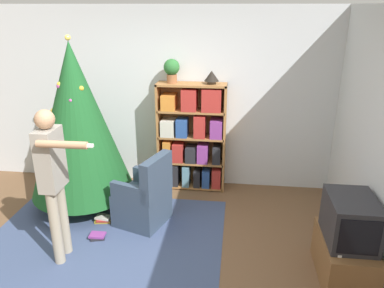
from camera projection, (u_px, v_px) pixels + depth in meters
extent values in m
plane|color=brown|center=(135.00, 266.00, 3.95)|extent=(14.00, 14.00, 0.00)
cube|color=silver|center=(168.00, 98.00, 5.48)|extent=(8.00, 0.10, 2.60)
cube|color=#3D4C70|center=(106.00, 237.00, 4.43)|extent=(2.74, 2.04, 0.01)
cube|color=#A8703D|center=(159.00, 136.00, 5.46)|extent=(0.03, 0.30, 1.57)
cube|color=#A8703D|center=(224.00, 139.00, 5.35)|extent=(0.03, 0.30, 1.57)
cube|color=#A8703D|center=(192.00, 85.00, 5.14)|extent=(0.98, 0.30, 0.03)
cube|color=#A8703D|center=(193.00, 134.00, 5.54)|extent=(0.98, 0.01, 1.57)
cube|color=#A8703D|center=(192.00, 184.00, 5.67)|extent=(0.95, 0.30, 0.03)
cube|color=#2D7A42|center=(166.00, 174.00, 5.64)|extent=(0.10, 0.26, 0.29)
cube|color=#232328|center=(176.00, 173.00, 5.62)|extent=(0.10, 0.26, 0.33)
cube|color=#5B899E|center=(186.00, 175.00, 5.58)|extent=(0.10, 0.22, 0.31)
cube|color=#232328|center=(197.00, 177.00, 5.59)|extent=(0.09, 0.25, 0.25)
cube|color=#284C93|center=(206.00, 177.00, 5.57)|extent=(0.11, 0.24, 0.26)
cube|color=#B22D28|center=(216.00, 177.00, 5.54)|extent=(0.13, 0.23, 0.28)
cube|color=#A8703D|center=(192.00, 161.00, 5.54)|extent=(0.95, 0.30, 0.03)
cube|color=orange|center=(168.00, 150.00, 5.49)|extent=(0.11, 0.24, 0.30)
cube|color=#B22D28|center=(179.00, 151.00, 5.50)|extent=(0.15, 0.28, 0.27)
cube|color=#232328|center=(191.00, 153.00, 5.47)|extent=(0.15, 0.26, 0.23)
cube|color=#843889|center=(203.00, 153.00, 5.45)|extent=(0.15, 0.26, 0.27)
cube|color=#232328|center=(217.00, 154.00, 5.43)|extent=(0.11, 0.27, 0.25)
cube|color=#A8703D|center=(192.00, 136.00, 5.40)|extent=(0.95, 0.30, 0.03)
cube|color=beige|center=(168.00, 127.00, 5.38)|extent=(0.19, 0.27, 0.23)
cube|color=#284C93|center=(182.00, 127.00, 5.33)|extent=(0.16, 0.23, 0.26)
cube|color=#B22D28|center=(200.00, 126.00, 5.29)|extent=(0.16, 0.22, 0.32)
cube|color=#843889|center=(216.00, 128.00, 5.29)|extent=(0.17, 0.25, 0.26)
cube|color=#A8703D|center=(192.00, 111.00, 5.27)|extent=(0.95, 0.30, 0.03)
cube|color=orange|center=(169.00, 102.00, 5.25)|extent=(0.19, 0.28, 0.21)
cube|color=#B22D28|center=(189.00, 100.00, 5.19)|extent=(0.21, 0.25, 0.30)
cube|color=#B22D28|center=(212.00, 100.00, 5.14)|extent=(0.27, 0.21, 0.31)
cube|color=brown|center=(344.00, 258.00, 3.72)|extent=(0.47, 0.80, 0.44)
cube|color=#28282D|center=(350.00, 220.00, 3.57)|extent=(0.44, 0.60, 0.45)
cube|color=black|center=(360.00, 238.00, 3.29)|extent=(0.36, 0.01, 0.35)
cube|color=white|center=(338.00, 253.00, 3.43)|extent=(0.04, 0.12, 0.02)
cylinder|color=#4C3323|center=(86.00, 201.00, 5.15)|extent=(0.36, 0.36, 0.10)
cylinder|color=brown|center=(85.00, 194.00, 5.11)|extent=(0.08, 0.08, 0.12)
cone|color=#195123|center=(77.00, 121.00, 4.74)|extent=(1.33, 1.33, 1.98)
sphere|color=gold|center=(59.00, 84.00, 4.48)|extent=(0.06, 0.06, 0.06)
sphere|color=gold|center=(81.00, 88.00, 4.48)|extent=(0.06, 0.06, 0.06)
sphere|color=#B74C93|center=(45.00, 153.00, 4.85)|extent=(0.05, 0.05, 0.05)
sphere|color=#335BB2|center=(50.00, 139.00, 4.90)|extent=(0.05, 0.05, 0.05)
sphere|color=gold|center=(53.00, 111.00, 4.64)|extent=(0.07, 0.07, 0.07)
sphere|color=#B74C93|center=(71.00, 100.00, 4.43)|extent=(0.04, 0.04, 0.04)
sphere|color=gold|center=(67.00, 134.00, 5.15)|extent=(0.06, 0.06, 0.06)
sphere|color=#B74C93|center=(59.00, 86.00, 4.49)|extent=(0.07, 0.07, 0.07)
sphere|color=silver|center=(66.00, 117.00, 4.97)|extent=(0.04, 0.04, 0.04)
sphere|color=#B74C93|center=(62.00, 81.00, 4.62)|extent=(0.04, 0.04, 0.04)
sphere|color=#E5CC4C|center=(68.00, 38.00, 4.39)|extent=(0.07, 0.07, 0.07)
cube|color=#334256|center=(142.00, 207.00, 4.69)|extent=(0.71, 0.71, 0.42)
cube|color=#334256|center=(157.00, 177.00, 4.43)|extent=(0.29, 0.57, 0.50)
cube|color=#334256|center=(151.00, 177.00, 4.78)|extent=(0.50, 0.24, 0.20)
cube|color=#334256|center=(130.00, 193.00, 4.38)|extent=(0.50, 0.24, 0.20)
cylinder|color=#9E937F|center=(63.00, 219.00, 4.03)|extent=(0.11, 0.11, 0.84)
cylinder|color=#9E937F|center=(56.00, 228.00, 3.86)|extent=(0.11, 0.11, 0.84)
cube|color=gray|center=(50.00, 159.00, 3.69)|extent=(0.18, 0.32, 0.63)
cylinder|color=tan|center=(60.00, 155.00, 3.89)|extent=(0.07, 0.07, 0.50)
cylinder|color=tan|center=(62.00, 145.00, 3.40)|extent=(0.48, 0.08, 0.07)
cube|color=white|center=(87.00, 146.00, 3.37)|extent=(0.11, 0.04, 0.03)
sphere|color=tan|center=(45.00, 119.00, 3.55)|extent=(0.19, 0.19, 0.19)
cylinder|color=#935B38|center=(172.00, 79.00, 5.14)|extent=(0.14, 0.14, 0.12)
sphere|color=#2D7033|center=(172.00, 67.00, 5.09)|extent=(0.22, 0.22, 0.22)
cylinder|color=#473828|center=(211.00, 82.00, 5.10)|extent=(0.12, 0.12, 0.04)
cone|color=black|center=(212.00, 76.00, 5.06)|extent=(0.20, 0.20, 0.14)
cube|color=gold|center=(103.00, 221.00, 4.74)|extent=(0.21, 0.13, 0.03)
cube|color=#B22D28|center=(103.00, 219.00, 4.73)|extent=(0.17, 0.17, 0.02)
cube|color=beige|center=(103.00, 217.00, 4.73)|extent=(0.20, 0.15, 0.02)
cube|color=#232328|center=(98.00, 237.00, 4.40)|extent=(0.19, 0.17, 0.03)
cube|color=#843889|center=(97.00, 235.00, 4.39)|extent=(0.18, 0.13, 0.03)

